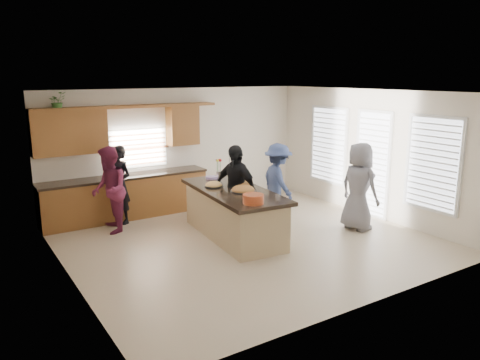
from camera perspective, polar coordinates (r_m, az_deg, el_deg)
floor at (r=9.01m, az=0.93°, el=-7.43°), size 6.50×6.50×0.00m
room_shell at (r=8.54m, az=0.98°, el=4.63°), size 6.52×6.02×2.81m
back_cabinetry at (r=10.52m, az=-14.09°, el=0.33°), size 4.08×0.66×2.46m
right_wall_glazing at (r=10.64m, az=16.00°, el=2.71°), size 0.06×4.00×2.25m
island at (r=9.11m, az=-0.76°, el=-4.19°), size 1.40×2.80×0.95m
platter_front at (r=8.81m, az=0.38°, el=-1.25°), size 0.48×0.48×0.20m
platter_mid at (r=9.19m, az=0.31°, el=-0.65°), size 0.42×0.42×0.17m
platter_back at (r=9.22m, az=-3.23°, el=-0.64°), size 0.37×0.37×0.15m
salad_bowl at (r=7.99m, az=1.64°, el=-2.26°), size 0.36×0.36×0.16m
clear_cup at (r=8.20m, az=4.63°, el=-2.18°), size 0.09×0.09×0.11m
plate_stack at (r=9.92m, az=-3.49°, el=0.30°), size 0.25×0.25×0.05m
flower_vase at (r=9.92m, az=-2.58°, el=1.53°), size 0.14×0.14×0.41m
potted_plant at (r=10.08m, az=-21.40°, el=8.92°), size 0.42×0.40×0.37m
woman_left_back at (r=10.17m, az=-14.50°, el=-0.58°), size 0.63×0.72×1.67m
woman_left_mid at (r=9.62m, az=-15.64°, el=-1.18°), size 0.82×0.96×1.74m
woman_left_front at (r=9.22m, az=-0.58°, el=-1.17°), size 0.72×1.12×1.78m
woman_right_back at (r=10.19m, az=4.64°, el=-0.18°), size 0.80×1.17×1.66m
woman_right_front at (r=9.74m, az=14.30°, el=-0.77°), size 0.63×0.91×1.79m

